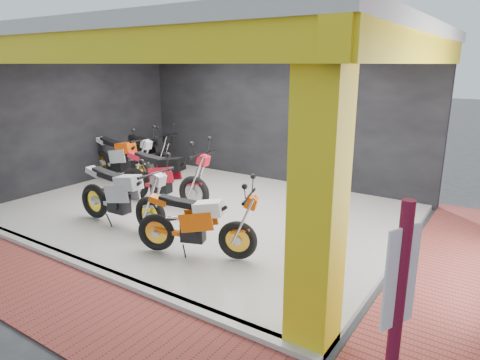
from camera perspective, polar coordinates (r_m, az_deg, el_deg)
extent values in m
plane|color=#2D2D30|center=(7.83, -14.09, -8.55)|extent=(80.00, 80.00, 0.00)
cube|color=silver|center=(9.17, -4.87, -4.25)|extent=(8.00, 6.00, 0.10)
cube|color=beige|center=(8.66, -5.43, 18.49)|extent=(8.40, 6.40, 0.20)
cube|color=black|center=(11.31, 4.83, 8.33)|extent=(8.20, 0.20, 3.50)
cube|color=black|center=(11.74, -21.10, 7.63)|extent=(0.20, 6.20, 3.50)
cube|color=yellow|center=(4.52, 10.44, -2.36)|extent=(0.50, 0.50, 3.50)
cube|color=yellow|center=(6.58, -22.66, 15.87)|extent=(8.40, 0.30, 0.40)
cube|color=yellow|center=(6.88, 22.66, 15.80)|extent=(0.30, 6.40, 0.40)
cube|color=silver|center=(7.24, -20.15, -10.66)|extent=(8.00, 0.20, 0.10)
cube|color=maroon|center=(6.89, -25.43, -12.95)|extent=(9.00, 1.40, 0.03)
cube|color=maroon|center=(7.43, 26.17, -10.95)|extent=(1.40, 7.00, 0.03)
cylinder|color=maroon|center=(3.42, 19.66, -20.88)|extent=(0.09, 0.09, 2.26)
cube|color=white|center=(3.12, 20.64, -12.05)|extent=(0.15, 0.30, 0.72)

